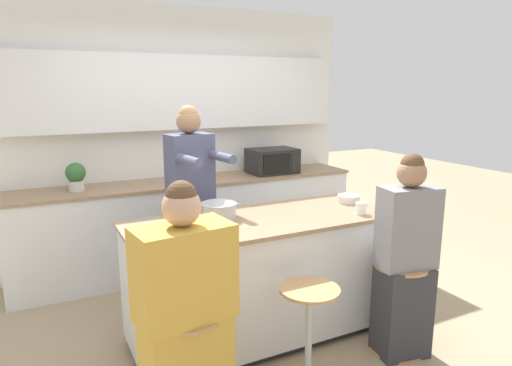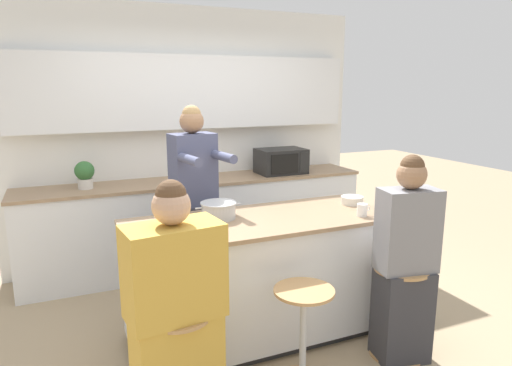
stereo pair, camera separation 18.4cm
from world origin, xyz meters
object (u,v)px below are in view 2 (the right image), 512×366
object	(u,v)px
person_seated_near	(405,268)
bar_stool_rightmost	(399,307)
microwave	(281,161)
person_wrapped_blanket	(176,315)
person_cooking	(195,210)
fruit_bowl	(352,200)
coffee_cup_near	(362,210)
potted_plant	(85,174)
kitchen_island	(260,277)
cooking_pot	(219,210)
bar_stool_leftmost	(180,361)
bar_stool_center	(303,333)

from	to	relation	value
person_seated_near	bar_stool_rightmost	bearing A→B (deg)	88.33
microwave	person_seated_near	bearing A→B (deg)	-93.96
person_wrapped_blanket	person_seated_near	bearing A→B (deg)	-6.89
person_cooking	fruit_bowl	world-z (taller)	person_cooking
coffee_cup_near	person_wrapped_blanket	bearing A→B (deg)	-164.55
coffee_cup_near	potted_plant	bearing A→B (deg)	135.47
kitchen_island	cooking_pot	bearing A→B (deg)	155.52
cooking_pot	fruit_bowl	size ratio (longest dim) A/B	1.92
kitchen_island	person_cooking	size ratio (longest dim) A/B	1.13
person_seated_near	cooking_pot	xyz separation A→B (m)	(-1.06, 0.80, 0.33)
bar_stool_leftmost	potted_plant	size ratio (longest dim) A/B	2.51
microwave	potted_plant	xyz separation A→B (m)	(-2.04, 0.03, 0.01)
person_seated_near	coffee_cup_near	size ratio (longest dim) A/B	13.26
person_wrapped_blanket	fruit_bowl	distance (m)	1.86
bar_stool_rightmost	person_wrapped_blanket	world-z (taller)	person_wrapped_blanket
bar_stool_center	person_seated_near	world-z (taller)	person_seated_near
bar_stool_leftmost	bar_stool_center	world-z (taller)	same
person_seated_near	microwave	world-z (taller)	person_seated_near
bar_stool_rightmost	fruit_bowl	size ratio (longest dim) A/B	3.62
bar_stool_center	person_wrapped_blanket	size ratio (longest dim) A/B	0.47
kitchen_island	person_wrapped_blanket	size ratio (longest dim) A/B	1.39
bar_stool_rightmost	cooking_pot	size ratio (longest dim) A/B	1.89
person_wrapped_blanket	microwave	world-z (taller)	person_wrapped_blanket
person_seated_near	potted_plant	bearing A→B (deg)	140.91
bar_stool_center	microwave	size ratio (longest dim) A/B	1.27
coffee_cup_near	microwave	bearing A→B (deg)	83.20
bar_stool_center	person_wrapped_blanket	xyz separation A→B (m)	(-0.81, -0.01, 0.30)
fruit_bowl	person_wrapped_blanket	bearing A→B (deg)	-155.75
bar_stool_rightmost	person_cooking	bearing A→B (deg)	130.86
cooking_pot	person_wrapped_blanket	bearing A→B (deg)	-123.52
bar_stool_center	fruit_bowl	world-z (taller)	fruit_bowl
kitchen_island	fruit_bowl	size ratio (longest dim) A/B	10.80
bar_stool_center	fruit_bowl	bearing A→B (deg)	40.73
bar_stool_center	kitchen_island	bearing A→B (deg)	90.00
bar_stool_center	person_cooking	size ratio (longest dim) A/B	0.38
fruit_bowl	microwave	size ratio (longest dim) A/B	0.35
person_seated_near	coffee_cup_near	bearing A→B (deg)	108.53
bar_stool_leftmost	person_seated_near	xyz separation A→B (m)	(1.57, -0.02, 0.30)
fruit_bowl	kitchen_island	bearing A→B (deg)	-174.40
potted_plant	microwave	bearing A→B (deg)	-0.89
bar_stool_leftmost	person_wrapped_blanket	size ratio (longest dim) A/B	0.47
kitchen_island	microwave	size ratio (longest dim) A/B	3.80
cooking_pot	potted_plant	size ratio (longest dim) A/B	1.33
microwave	person_wrapped_blanket	bearing A→B (deg)	-128.42
bar_stool_center	microwave	distance (m)	2.48
bar_stool_center	bar_stool_rightmost	world-z (taller)	same
person_cooking	cooking_pot	size ratio (longest dim) A/B	4.97
bar_stool_center	person_wrapped_blanket	distance (m)	0.86
coffee_cup_near	potted_plant	xyz separation A→B (m)	(-1.83, 1.80, 0.10)
potted_plant	person_cooking	bearing A→B (deg)	-48.95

